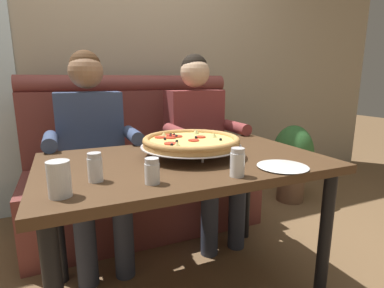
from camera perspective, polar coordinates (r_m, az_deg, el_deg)
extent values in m
cube|color=tan|center=(2.79, -13.46, 18.22)|extent=(6.00, 0.12, 2.80)
cube|color=brown|center=(2.27, -8.67, -10.31)|extent=(1.64, 0.60, 0.46)
cube|color=brown|center=(2.51, -11.35, 2.62)|extent=(1.64, 0.18, 0.65)
cylinder|color=brown|center=(2.48, -11.72, 11.21)|extent=(1.64, 0.14, 0.14)
cube|color=#4C331E|center=(1.44, -1.39, -3.57)|extent=(1.33, 0.82, 0.04)
cylinder|color=black|center=(1.65, 24.18, -16.15)|extent=(0.06, 0.06, 0.68)
cylinder|color=black|center=(1.79, -24.43, -13.85)|extent=(0.06, 0.06, 0.68)
cylinder|color=black|center=(2.11, 10.37, -8.88)|extent=(0.06, 0.06, 0.68)
cube|color=#2D3342|center=(1.87, -17.92, -5.78)|extent=(0.34, 0.40, 0.15)
cylinder|color=#2D3342|center=(1.76, -19.71, -18.02)|extent=(0.11, 0.11, 0.46)
cylinder|color=#2D3342|center=(1.78, -12.98, -17.26)|extent=(0.11, 0.11, 0.46)
cube|color=#38476B|center=(2.04, -18.97, 1.54)|extent=(0.40, 0.22, 0.56)
cylinder|color=#38476B|center=(1.81, -25.64, 0.48)|extent=(0.08, 0.28, 0.08)
cylinder|color=#38476B|center=(1.85, -11.30, 1.70)|extent=(0.08, 0.28, 0.08)
sphere|color=#997051|center=(1.99, -19.75, 12.99)|extent=(0.21, 0.21, 0.21)
sphere|color=#472D19|center=(2.00, -19.84, 13.99)|extent=(0.19, 0.19, 0.19)
cube|color=#2D3342|center=(2.07, 2.82, -3.47)|extent=(0.34, 0.40, 0.15)
cylinder|color=#2D3342|center=(1.93, 3.40, -14.44)|extent=(0.11, 0.11, 0.46)
cylinder|color=#2D3342|center=(2.02, 8.60, -13.28)|extent=(0.11, 0.11, 0.46)
cube|color=brown|center=(2.22, 0.34, 3.05)|extent=(0.40, 0.22, 0.56)
cylinder|color=brown|center=(1.93, -3.24, 2.34)|extent=(0.08, 0.28, 0.08)
cylinder|color=brown|center=(2.13, 8.45, 3.18)|extent=(0.08, 0.28, 0.08)
sphere|color=#DBB28E|center=(2.17, 0.58, 13.58)|extent=(0.21, 0.21, 0.21)
sphere|color=black|center=(2.18, 0.47, 14.49)|extent=(0.19, 0.19, 0.19)
cylinder|color=silver|center=(1.36, 2.06, -2.55)|extent=(0.01, 0.01, 0.05)
cylinder|color=silver|center=(1.49, -5.12, -1.22)|extent=(0.01, 0.01, 0.05)
cylinder|color=silver|center=(1.58, 2.67, -0.45)|extent=(0.01, 0.01, 0.05)
torus|color=silver|center=(1.47, -0.14, -0.62)|extent=(0.27, 0.27, 0.01)
cylinder|color=silver|center=(1.47, -0.14, -0.32)|extent=(0.50, 0.50, 0.00)
cylinder|color=tan|center=(1.46, -0.14, 0.10)|extent=(0.47, 0.47, 0.02)
torus|color=tan|center=(1.46, -0.14, 0.83)|extent=(0.48, 0.48, 0.03)
cylinder|color=#EFCC6B|center=(1.46, -0.14, 0.64)|extent=(0.41, 0.41, 0.01)
cylinder|color=red|center=(1.52, -6.21, 1.31)|extent=(0.05, 0.05, 0.01)
cylinder|color=red|center=(1.50, -4.13, 1.24)|extent=(0.05, 0.05, 0.01)
cylinder|color=red|center=(1.53, -2.94, 1.49)|extent=(0.06, 0.06, 0.01)
cylinder|color=red|center=(1.36, -4.19, 0.10)|extent=(0.06, 0.06, 0.01)
cylinder|color=red|center=(1.43, 0.38, 0.69)|extent=(0.05, 0.05, 0.01)
cylinder|color=red|center=(1.57, -4.65, 1.71)|extent=(0.05, 0.05, 0.01)
cylinder|color=red|center=(1.51, 1.62, 1.37)|extent=(0.05, 0.05, 0.01)
sphere|color=black|center=(1.44, 5.53, 0.90)|extent=(0.01, 0.01, 0.01)
sphere|color=black|center=(1.52, -4.13, 1.52)|extent=(0.01, 0.01, 0.01)
sphere|color=black|center=(1.32, -3.89, -0.12)|extent=(0.01, 0.01, 0.01)
sphere|color=black|center=(1.40, -2.90, 0.53)|extent=(0.01, 0.01, 0.01)
sphere|color=black|center=(1.51, -3.19, 1.47)|extent=(0.01, 0.01, 0.01)
sphere|color=black|center=(1.53, -2.99, 1.58)|extent=(0.01, 0.01, 0.01)
sphere|color=black|center=(1.53, 4.06, 1.60)|extent=(0.01, 0.01, 0.01)
sphere|color=black|center=(1.57, -4.11, 1.87)|extent=(0.01, 0.01, 0.01)
sphere|color=black|center=(1.49, 0.75, 1.31)|extent=(0.01, 0.01, 0.01)
sphere|color=black|center=(1.57, -3.47, 1.83)|extent=(0.01, 0.01, 0.01)
sphere|color=black|center=(1.46, -5.21, 1.00)|extent=(0.01, 0.01, 0.01)
cone|color=#CCC675|center=(1.30, -2.89, -0.04)|extent=(0.04, 0.04, 0.02)
cone|color=#CCC675|center=(1.61, 0.69, 2.35)|extent=(0.04, 0.04, 0.02)
cone|color=#CCC675|center=(1.62, 0.83, 2.42)|extent=(0.04, 0.04, 0.02)
cone|color=#CCC675|center=(1.54, -5.43, 1.86)|extent=(0.04, 0.04, 0.02)
cone|color=#CCC675|center=(1.52, 4.19, 1.74)|extent=(0.04, 0.04, 0.02)
cylinder|color=white|center=(1.10, -7.65, -5.64)|extent=(0.06, 0.06, 0.08)
cylinder|color=silver|center=(1.10, -7.63, -6.46)|extent=(0.05, 0.05, 0.04)
cylinder|color=silver|center=(1.08, -7.73, -3.23)|extent=(0.05, 0.05, 0.02)
cylinder|color=white|center=(1.18, 8.71, -3.96)|extent=(0.06, 0.06, 0.09)
cylinder|color=#A82D19|center=(1.18, 8.68, -4.85)|extent=(0.05, 0.05, 0.06)
cylinder|color=silver|center=(1.16, 8.80, -1.26)|extent=(0.05, 0.05, 0.02)
cylinder|color=white|center=(1.16, -18.11, -4.73)|extent=(0.05, 0.05, 0.09)
cylinder|color=#4C6633|center=(1.17, -18.04, -5.75)|extent=(0.05, 0.05, 0.05)
cylinder|color=silver|center=(1.15, -18.29, -2.12)|extent=(0.05, 0.05, 0.02)
cylinder|color=white|center=(1.35, 17.01, -4.21)|extent=(0.15, 0.15, 0.01)
cone|color=white|center=(1.34, 17.04, -3.85)|extent=(0.22, 0.22, 0.01)
cylinder|color=silver|center=(1.05, -24.18, -6.17)|extent=(0.07, 0.07, 0.12)
cylinder|color=gold|center=(1.06, -24.07, -7.33)|extent=(0.06, 0.06, 0.07)
cylinder|color=black|center=(3.33, -32.76, -4.98)|extent=(0.02, 0.02, 0.44)
cylinder|color=brown|center=(2.91, 18.35, -8.15)|extent=(0.24, 0.24, 0.22)
ellipsoid|color=#336B33|center=(2.82, 18.81, -1.84)|extent=(0.36, 0.36, 0.52)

